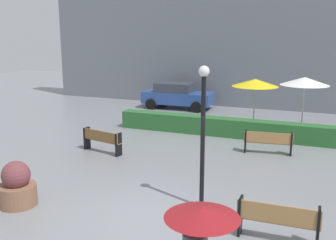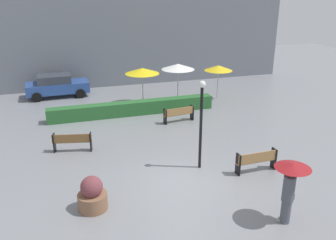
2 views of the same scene
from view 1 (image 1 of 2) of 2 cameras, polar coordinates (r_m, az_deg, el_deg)
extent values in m
plane|color=gray|center=(10.39, -2.56, -13.54)|extent=(60.00, 60.00, 0.00)
cube|color=brown|center=(15.46, -9.45, -2.95)|extent=(1.80, 0.61, 0.04)
cube|color=brown|center=(15.31, -9.83, -2.28)|extent=(1.76, 0.43, 0.40)
cube|color=black|center=(16.03, -11.66, -2.58)|extent=(0.13, 0.33, 0.89)
cube|color=black|center=(14.91, -7.17, -3.57)|extent=(0.13, 0.33, 0.89)
cube|color=#9E7242|center=(15.61, 14.29, -3.17)|extent=(1.84, 0.49, 0.04)
cube|color=#9E7242|center=(15.40, 14.32, -2.52)|extent=(1.81, 0.26, 0.41)
cube|color=black|center=(15.61, 11.17, -3.01)|extent=(0.10, 0.37, 0.86)
cube|color=black|center=(15.61, 17.41, -3.36)|extent=(0.10, 0.37, 0.86)
cube|color=#9E7242|center=(9.39, 15.64, -13.95)|extent=(1.81, 0.28, 0.04)
cube|color=#9E7242|center=(9.16, 15.64, -13.01)|extent=(1.80, 0.08, 0.43)
cube|color=black|center=(9.46, 10.42, -13.46)|extent=(0.07, 0.35, 0.91)
cube|color=black|center=(9.36, 20.91, -14.43)|extent=(0.07, 0.35, 0.91)
sphere|color=tan|center=(6.01, 3.97, -15.23)|extent=(0.21, 0.21, 0.21)
cone|color=maroon|center=(5.93, 4.97, -13.22)|extent=(1.14, 1.14, 0.16)
cylinder|color=brown|center=(11.54, -20.94, -10.09)|extent=(1.01, 1.01, 0.58)
sphere|color=brown|center=(11.34, -21.17, -7.44)|extent=(0.76, 0.76, 0.76)
cylinder|color=black|center=(10.22, 5.03, -3.47)|extent=(0.12, 0.12, 3.51)
sphere|color=white|center=(9.86, 5.24, 7.05)|extent=(0.28, 0.28, 0.28)
cylinder|color=silver|center=(19.14, 12.36, 1.95)|extent=(0.06, 0.06, 2.25)
cone|color=yellow|center=(18.97, 12.52, 5.30)|extent=(2.16, 2.16, 0.35)
cylinder|color=silver|center=(18.39, 18.91, 1.50)|extent=(0.06, 0.06, 2.49)
cone|color=white|center=(18.21, 19.19, 5.35)|extent=(2.10, 2.10, 0.35)
cube|color=#28602D|center=(17.86, 8.09, -1.01)|extent=(9.94, 0.70, 0.81)
cube|color=slate|center=(24.79, 13.05, 11.13)|extent=(28.00, 1.20, 8.11)
cube|color=#28478C|center=(24.03, 1.46, 3.28)|extent=(4.24, 1.85, 0.70)
cube|color=#333842|center=(24.00, 1.02, 4.78)|extent=(2.24, 1.66, 0.55)
cylinder|color=black|center=(24.50, 5.29, 2.58)|extent=(0.64, 0.23, 0.64)
cylinder|color=black|center=(22.84, 4.13, 1.87)|extent=(0.64, 0.23, 0.64)
cylinder|color=black|center=(25.38, -0.95, 2.99)|extent=(0.64, 0.23, 0.64)
cylinder|color=black|center=(23.78, -2.49, 2.32)|extent=(0.64, 0.23, 0.64)
camera|label=2|loc=(9.07, -92.68, 16.13)|focal=38.13mm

